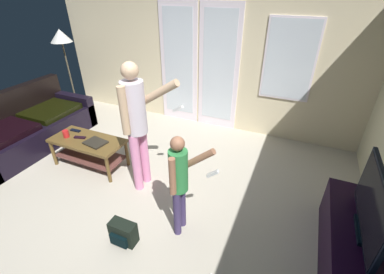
{
  "coord_description": "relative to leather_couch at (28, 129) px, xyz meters",
  "views": [
    {
      "loc": [
        1.77,
        -2.08,
        2.42
      ],
      "look_at": [
        0.79,
        0.16,
        0.97
      ],
      "focal_mm": 24.51,
      "sensor_mm": 36.0,
      "label": 1
    }
  ],
  "objects": [
    {
      "name": "ground_plane",
      "position": [
        2.29,
        -0.34,
        -0.31
      ],
      "size": [
        5.76,
        4.67,
        0.02
      ],
      "primitive_type": "cube",
      "color": "#B8B09E"
    },
    {
      "name": "wall_back_with_doors",
      "position": [
        2.33,
        1.96,
        1.01
      ],
      "size": [
        5.76,
        0.09,
        2.7
      ],
      "color": "beige",
      "rests_on": "ground_plane"
    },
    {
      "name": "leather_couch",
      "position": [
        0.0,
        0.0,
        0.0
      ],
      "size": [
        0.94,
        2.07,
        0.9
      ],
      "color": "black",
      "rests_on": "ground_plane"
    },
    {
      "name": "coffee_table",
      "position": [
        1.35,
        -0.05,
        0.03
      ],
      "size": [
        1.09,
        0.5,
        0.44
      ],
      "color": "brown",
      "rests_on": "ground_plane"
    },
    {
      "name": "tv_stand",
      "position": [
        4.8,
        -0.37,
        -0.05
      ],
      "size": [
        0.48,
        1.44,
        0.49
      ],
      "color": "black",
      "rests_on": "ground_plane"
    },
    {
      "name": "flat_screen_tv",
      "position": [
        4.8,
        -0.37,
        0.5
      ],
      "size": [
        0.08,
        1.0,
        0.61
      ],
      "color": "black",
      "rests_on": "tv_stand"
    },
    {
      "name": "person_adult",
      "position": [
        2.33,
        -0.12,
        0.72
      ],
      "size": [
        0.69,
        0.46,
        1.69
      ],
      "color": "pink",
      "rests_on": "ground_plane"
    },
    {
      "name": "person_child",
      "position": [
        3.13,
        -0.61,
        0.43
      ],
      "size": [
        0.47,
        0.33,
        1.21
      ],
      "color": "#3C3159",
      "rests_on": "ground_plane"
    },
    {
      "name": "floor_lamp",
      "position": [
        -0.32,
        1.38,
        1.17
      ],
      "size": [
        0.4,
        0.4,
        1.66
      ],
      "color": "#292D1E",
      "rests_on": "ground_plane"
    },
    {
      "name": "backpack",
      "position": [
        2.64,
        -1.01,
        -0.17
      ],
      "size": [
        0.29,
        0.18,
        0.26
      ],
      "color": "black",
      "rests_on": "ground_plane"
    },
    {
      "name": "laptop_closed",
      "position": [
        1.54,
        -0.08,
        0.16
      ],
      "size": [
        0.33,
        0.27,
        0.02
      ],
      "primitive_type": "cube",
      "rotation": [
        0.0,
        0.0,
        -0.15
      ],
      "color": "black",
      "rests_on": "coffee_table"
    },
    {
      "name": "cup_near_edge",
      "position": [
        1.03,
        -0.11,
        0.2
      ],
      "size": [
        0.09,
        0.09,
        0.11
      ],
      "primitive_type": "cylinder",
      "color": "red",
      "rests_on": "coffee_table"
    },
    {
      "name": "tv_remote_black",
      "position": [
        1.23,
        -0.06,
        0.16
      ],
      "size": [
        0.18,
        0.09,
        0.02
      ],
      "primitive_type": "cube",
      "rotation": [
        0.0,
        0.0,
        0.27
      ],
      "color": "black",
      "rests_on": "coffee_table"
    },
    {
      "name": "dvd_remote_slim",
      "position": [
        1.01,
        0.08,
        0.16
      ],
      "size": [
        0.17,
        0.06,
        0.02
      ],
      "primitive_type": "cube",
      "rotation": [
        0.0,
        0.0,
        0.05
      ],
      "color": "black",
      "rests_on": "coffee_table"
    }
  ]
}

